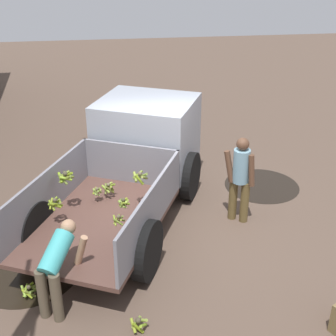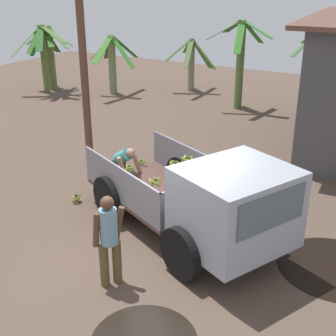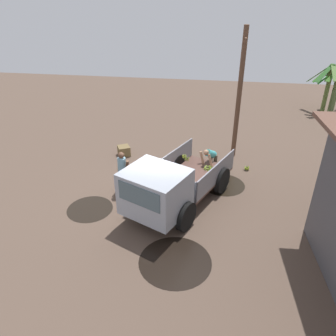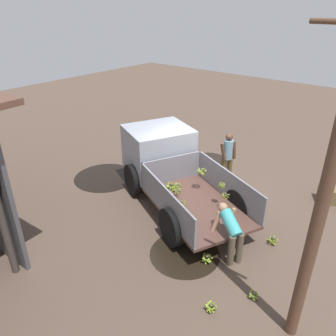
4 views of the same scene
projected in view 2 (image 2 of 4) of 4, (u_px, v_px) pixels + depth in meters
ground at (167, 249)px, 9.24m from camera, size 36.00×36.00×0.00m
mud_patch_0 at (335, 267)px, 8.66m from camera, size 2.10×2.10×0.01m
mud_patch_2 at (166, 189)px, 11.76m from camera, size 1.68×1.68×0.01m
cargo_truck at (216, 204)px, 8.71m from camera, size 5.16×3.75×1.94m
utility_pole at (83, 62)px, 12.23m from camera, size 1.28×0.21×5.62m
banana_palm_0 at (240, 63)px, 17.94m from camera, size 2.42×2.10×3.38m
banana_palm_1 at (191, 63)px, 20.86m from camera, size 2.14×2.60×2.32m
banana_palm_2 at (51, 57)px, 20.96m from camera, size 2.28×2.16×2.84m
banana_palm_3 at (112, 63)px, 20.31m from camera, size 1.99×3.01×2.53m
banana_palm_5 at (321, 64)px, 17.79m from camera, size 2.44×2.64×3.29m
banana_palm_6 at (43, 54)px, 20.44m from camera, size 2.43×2.37×2.93m
person_foreground_visitor at (109, 237)px, 7.88m from camera, size 0.45×0.58×1.69m
person_worker_loading at (124, 163)px, 11.38m from camera, size 0.88×0.79×1.25m
banana_bunch_on_ground_0 at (145, 182)px, 11.90m from camera, size 0.26×0.26×0.20m
banana_bunch_on_ground_1 at (141, 162)px, 13.12m from camera, size 0.22×0.22×0.19m
banana_bunch_on_ground_2 at (76, 198)px, 11.05m from camera, size 0.27×0.26×0.21m
banana_bunch_on_ground_3 at (109, 168)px, 12.73m from camera, size 0.21×0.21×0.18m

